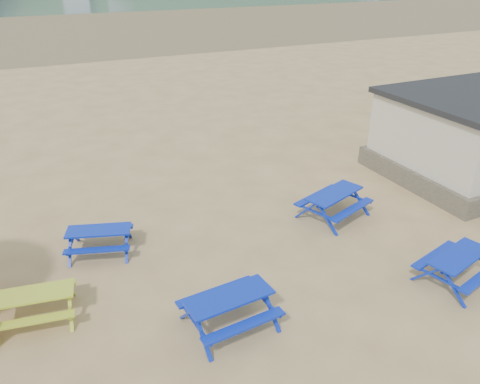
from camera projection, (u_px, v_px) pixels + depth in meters
ground at (250, 246)px, 13.64m from camera, size 400.00×400.00×0.00m
wet_sand at (53, 27)px, 58.11m from camera, size 400.00×400.00×0.00m
picnic_table_blue_a at (100, 241)px, 13.20m from camera, size 2.11×1.89×0.74m
picnic_table_blue_c at (334, 205)px, 15.02m from camera, size 2.48×2.23×0.86m
picnic_table_blue_d at (229, 311)px, 10.50m from camera, size 2.09×1.73×0.83m
picnic_table_blue_e at (457, 268)px, 11.99m from camera, size 2.18×1.91×0.79m
picnic_table_yellow at (36, 306)px, 10.71m from camera, size 1.96×1.68×0.74m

